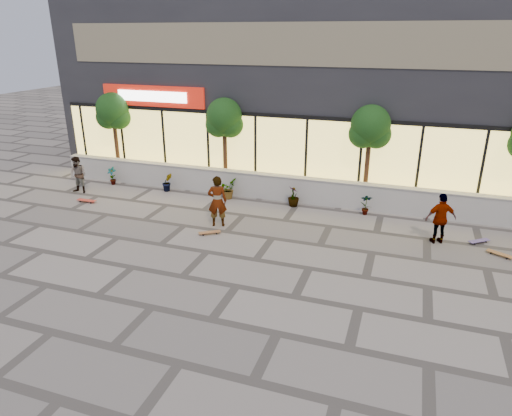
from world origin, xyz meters
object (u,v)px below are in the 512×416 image
(tree_mideast, at_px, (370,129))
(skateboard_right_near, at_px, (500,254))
(skater_left, at_px, (78,175))
(skateboard_left, at_px, (86,200))
(skater_center, at_px, (217,201))
(tree_midwest, at_px, (224,120))
(skateboard_center, at_px, (210,232))
(tree_west, at_px, (113,113))
(skateboard_right_far, at_px, (479,241))
(skater_right_near, at_px, (441,219))

(tree_mideast, relative_size, skateboard_right_near, 5.08)
(skater_left, height_order, skateboard_left, skater_left)
(skater_center, bearing_deg, skater_left, -30.21)
(tree_mideast, xyz_separation_m, skater_left, (-11.65, -2.65, -2.20))
(tree_midwest, relative_size, skater_center, 2.14)
(skateboard_center, height_order, skateboard_left, skateboard_left)
(tree_west, relative_size, skateboard_center, 5.36)
(tree_west, relative_size, skateboard_right_far, 5.48)
(tree_mideast, xyz_separation_m, skater_right_near, (2.71, -2.98, -2.14))
(tree_west, bearing_deg, skateboard_right_far, -9.44)
(skateboard_right_near, bearing_deg, skateboard_center, -142.53)
(tree_mideast, distance_m, skateboard_right_far, 5.58)
(tree_mideast, bearing_deg, skateboard_center, -133.65)
(skater_center, bearing_deg, tree_west, -49.54)
(skater_left, distance_m, skateboard_left, 1.55)
(tree_midwest, bearing_deg, tree_mideast, 0.00)
(tree_mideast, height_order, skater_center, tree_mideast)
(tree_midwest, bearing_deg, skateboard_right_far, -14.46)
(skateboard_right_far, bearing_deg, tree_mideast, 109.53)
(tree_west, bearing_deg, skater_left, -93.15)
(skateboard_left, bearing_deg, skateboard_center, -12.46)
(tree_west, height_order, skater_right_near, tree_west)
(tree_mideast, relative_size, skateboard_left, 4.78)
(skater_right_near, distance_m, skateboard_center, 7.57)
(skater_center, distance_m, skater_right_near, 7.42)
(skateboard_left, bearing_deg, tree_midwest, 37.00)
(tree_west, distance_m, skateboard_center, 8.91)
(tree_mideast, bearing_deg, tree_west, 180.00)
(tree_mideast, height_order, skateboard_right_far, tree_mideast)
(tree_west, height_order, skateboard_right_far, tree_west)
(skater_center, bearing_deg, skateboard_right_far, 170.22)
(tree_midwest, height_order, skateboard_left, tree_midwest)
(skateboard_right_far, bearing_deg, skater_center, 151.78)
(skater_center, bearing_deg, tree_mideast, -158.33)
(skateboard_right_near, bearing_deg, tree_west, -163.41)
(tree_west, xyz_separation_m, tree_mideast, (11.50, 0.00, 0.00))
(skater_center, bearing_deg, tree_midwest, -90.45)
(skateboard_right_near, bearing_deg, skater_left, -154.06)
(tree_midwest, distance_m, skateboard_right_far, 10.73)
(skateboard_right_near, distance_m, skateboard_right_far, 0.96)
(skateboard_right_near, xyz_separation_m, skateboard_right_far, (-0.50, 0.82, -0.00))
(skater_right_near, relative_size, skateboard_right_near, 2.19)
(skater_center, xyz_separation_m, skater_left, (-7.01, 1.36, -0.13))
(skateboard_right_near, bearing_deg, skateboard_left, -150.75)
(skater_center, height_order, skater_right_near, skater_center)
(tree_west, relative_size, skater_center, 2.14)
(skateboard_center, distance_m, skateboard_left, 6.14)
(tree_midwest, relative_size, skateboard_center, 5.36)
(tree_mideast, distance_m, skater_left, 12.15)
(skateboard_left, xyz_separation_m, skateboard_right_far, (14.61, 1.00, -0.01))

